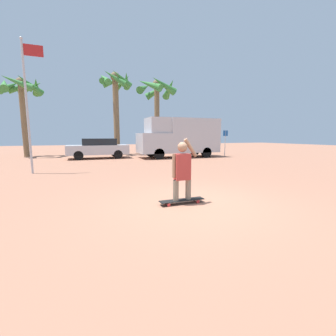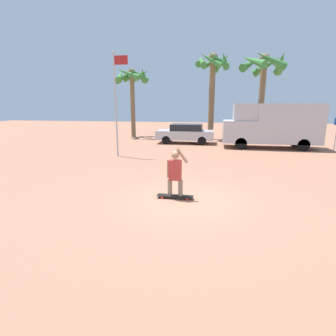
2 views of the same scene
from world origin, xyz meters
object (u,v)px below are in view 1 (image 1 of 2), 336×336
at_px(person_skateboarder, 182,168).
at_px(parked_car_silver, 98,148).
at_px(camper_van, 180,136).
at_px(street_sign, 225,140).
at_px(skateboard, 182,200).
at_px(palm_tree_far_left, 22,91).
at_px(palm_tree_center_background, 116,90).
at_px(palm_tree_near_van, 157,93).
at_px(flagpole, 28,100).

bearing_deg(person_skateboarder, parked_car_silver, 95.07).
relative_size(camper_van, street_sign, 2.98).
distance_m(skateboard, palm_tree_far_left, 18.10).
height_order(skateboard, person_skateboarder, person_skateboarder).
bearing_deg(palm_tree_center_background, palm_tree_near_van, 21.65).
distance_m(parked_car_silver, street_sign, 10.11).
height_order(palm_tree_far_left, flagpole, palm_tree_far_left).
xyz_separation_m(person_skateboarder, camper_van, (4.96, 11.29, 0.73)).
distance_m(person_skateboarder, camper_van, 12.35).
height_order(palm_tree_far_left, street_sign, palm_tree_far_left).
height_order(parked_car_silver, palm_tree_center_background, palm_tree_center_background).
xyz_separation_m(skateboard, street_sign, (8.80, 10.78, 1.29)).
xyz_separation_m(palm_tree_near_van, flagpole, (-9.35, -10.77, -2.71)).
bearing_deg(palm_tree_far_left, camper_van, -23.15).
xyz_separation_m(camper_van, palm_tree_center_background, (-4.24, 4.27, 4.00)).
height_order(palm_tree_center_background, street_sign, palm_tree_center_background).
distance_m(skateboard, flagpole, 8.41).
bearing_deg(person_skateboarder, palm_tree_center_background, 87.36).
height_order(person_skateboarder, palm_tree_far_left, palm_tree_far_left).
xyz_separation_m(parked_car_silver, palm_tree_near_van, (6.16, 4.66, 5.13)).
height_order(skateboard, palm_tree_center_background, palm_tree_center_background).
xyz_separation_m(skateboard, palm_tree_center_background, (0.72, 15.56, 5.54)).
bearing_deg(skateboard, palm_tree_far_left, 111.66).
bearing_deg(flagpole, palm_tree_center_background, 60.94).
bearing_deg(palm_tree_center_background, palm_tree_far_left, 175.26).
relative_size(palm_tree_near_van, flagpole, 1.29).
height_order(person_skateboarder, flagpole, flagpole).
bearing_deg(street_sign, flagpole, -161.96).
height_order(parked_car_silver, palm_tree_near_van, palm_tree_near_van).
relative_size(palm_tree_near_van, street_sign, 3.51).
height_order(skateboard, parked_car_silver, parked_car_silver).
bearing_deg(street_sign, palm_tree_center_background, 149.39).
bearing_deg(palm_tree_near_van, palm_tree_center_background, -158.35).
bearing_deg(flagpole, skateboard, -56.47).
height_order(camper_van, flagpole, flagpole).
bearing_deg(flagpole, street_sign, 18.04).
relative_size(parked_car_silver, palm_tree_near_van, 0.59).
relative_size(skateboard, flagpole, 0.20).
distance_m(parked_car_silver, palm_tree_far_left, 7.72).
relative_size(camper_van, palm_tree_center_background, 0.88).
bearing_deg(street_sign, skateboard, -129.23).
bearing_deg(camper_van, palm_tree_near_van, 89.22).
xyz_separation_m(person_skateboarder, palm_tree_near_van, (5.04, 17.28, 5.02)).
height_order(palm_tree_near_van, flagpole, palm_tree_near_van).
distance_m(palm_tree_near_van, palm_tree_center_background, 4.66).
bearing_deg(palm_tree_center_background, camper_van, -45.19).
xyz_separation_m(camper_van, street_sign, (3.84, -0.51, -0.26)).
relative_size(camper_van, parked_car_silver, 1.44).
relative_size(parked_car_silver, palm_tree_center_background, 0.61).
distance_m(camper_van, flagpole, 10.55).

